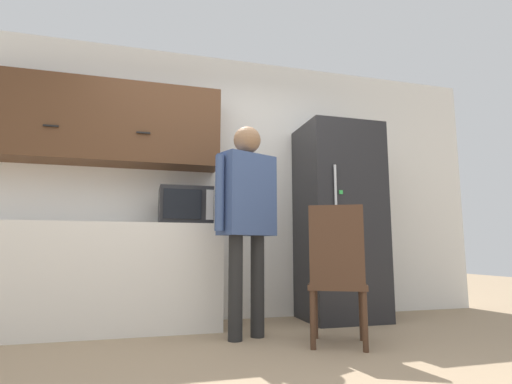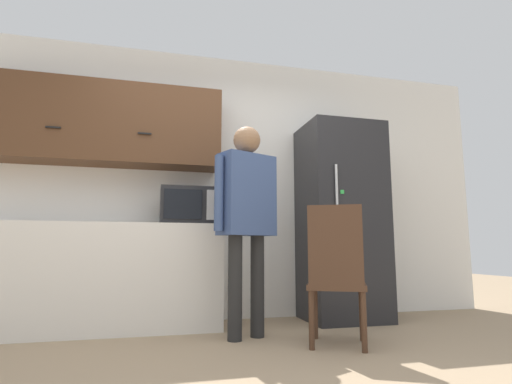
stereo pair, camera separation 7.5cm
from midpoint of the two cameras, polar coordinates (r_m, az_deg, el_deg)
ground_plane at (r=2.41m, az=1.18°, el=-24.71°), size 16.00×16.00×0.00m
back_wall at (r=4.11m, az=-6.10°, el=1.20°), size 6.00×0.06×2.70m
counter at (r=3.71m, az=-23.07°, el=-11.12°), size 2.16×0.60×0.90m
upper_cabinets at (r=4.00m, az=-21.73°, el=9.12°), size 2.16×0.37×0.76m
microwave at (r=3.66m, az=-10.67°, el=-2.03°), size 0.46×0.41×0.33m
person at (r=3.21m, az=-1.97°, el=-1.95°), size 0.56×0.38×1.69m
refrigerator at (r=4.09m, az=11.29°, el=-4.06°), size 0.75×0.68×1.93m
chair at (r=2.97m, az=10.79°, el=-11.04°), size 0.55×0.55×1.00m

